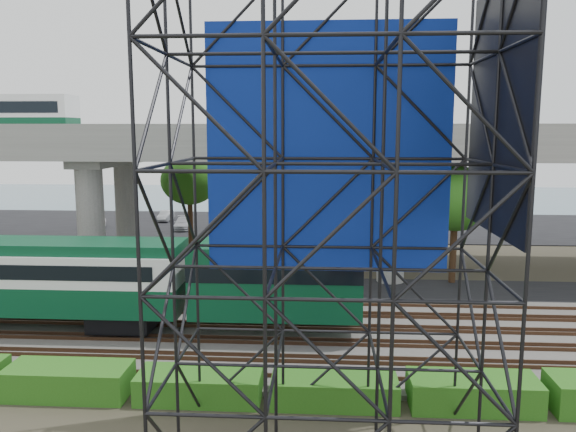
{
  "coord_description": "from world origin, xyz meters",
  "views": [
    {
      "loc": [
        5.5,
        -23.71,
        9.95
      ],
      "look_at": [
        3.66,
        6.0,
        5.36
      ],
      "focal_mm": 35.0,
      "sensor_mm": 36.0,
      "label": 1
    }
  ],
  "objects": [
    {
      "name": "ground",
      "position": [
        0.0,
        0.0,
        0.0
      ],
      "size": [
        140.0,
        140.0,
        0.0
      ],
      "primitive_type": "plane",
      "color": "#474233",
      "rests_on": "ground"
    },
    {
      "name": "ballast_bed",
      "position": [
        0.0,
        2.0,
        0.1
      ],
      "size": [
        90.0,
        12.0,
        0.2
      ],
      "primitive_type": "cube",
      "color": "slate",
      "rests_on": "ground"
    },
    {
      "name": "service_road",
      "position": [
        0.0,
        10.5,
        0.04
      ],
      "size": [
        90.0,
        5.0,
        0.08
      ],
      "primitive_type": "cube",
      "color": "black",
      "rests_on": "ground"
    },
    {
      "name": "parking_lot",
      "position": [
        0.0,
        34.0,
        0.04
      ],
      "size": [
        90.0,
        18.0,
        0.08
      ],
      "primitive_type": "cube",
      "color": "black",
      "rests_on": "ground"
    },
    {
      "name": "harbor_water",
      "position": [
        0.0,
        56.0,
        0.01
      ],
      "size": [
        140.0,
        40.0,
        0.03
      ],
      "primitive_type": "cube",
      "color": "slate",
      "rests_on": "ground"
    },
    {
      "name": "rail_tracks",
      "position": [
        0.0,
        2.0,
        0.28
      ],
      "size": [
        90.0,
        9.52,
        0.16
      ],
      "color": "#472D1E",
      "rests_on": "ballast_bed"
    },
    {
      "name": "commuter_train",
      "position": [
        -8.52,
        2.0,
        2.88
      ],
      "size": [
        29.3,
        3.06,
        4.3
      ],
      "color": "black",
      "rests_on": "rail_tracks"
    },
    {
      "name": "overpass",
      "position": [
        -1.34,
        16.0,
        8.21
      ],
      "size": [
        80.0,
        12.0,
        12.4
      ],
      "color": "#9E9B93",
      "rests_on": "ground"
    },
    {
      "name": "scaffold_tower",
      "position": [
        5.68,
        -7.98,
        7.47
      ],
      "size": [
        9.36,
        6.36,
        15.0
      ],
      "color": "black",
      "rests_on": "ground"
    },
    {
      "name": "hedge_strip",
      "position": [
        1.01,
        -4.3,
        0.56
      ],
      "size": [
        34.6,
        1.8,
        1.2
      ],
      "color": "#235B14",
      "rests_on": "ground"
    },
    {
      "name": "trees",
      "position": [
        -4.67,
        16.17,
        5.57
      ],
      "size": [
        40.94,
        16.94,
        7.69
      ],
      "color": "#382314",
      "rests_on": "ground"
    },
    {
      "name": "suv",
      "position": [
        -10.89,
        9.89,
        0.7
      ],
      "size": [
        4.54,
        2.19,
        1.25
      ],
      "primitive_type": "imported",
      "rotation": [
        0.0,
        0.0,
        1.55
      ],
      "color": "black",
      "rests_on": "service_road"
    },
    {
      "name": "parked_cars",
      "position": [
        -0.46,
        33.63,
        0.67
      ],
      "size": [
        34.92,
        9.4,
        1.27
      ],
      "color": "white",
      "rests_on": "parking_lot"
    }
  ]
}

